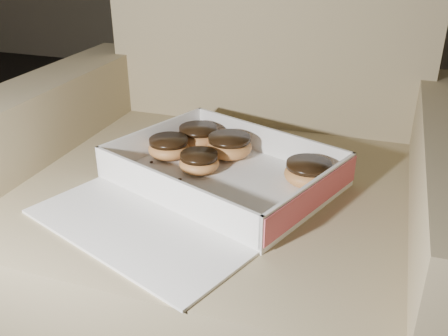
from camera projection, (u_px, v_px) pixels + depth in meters
armchair at (230, 218)px, 1.04m from camera, size 0.91×0.77×0.95m
bakery_box at (211, 184)px, 0.88m from camera, size 0.50×0.54×0.06m
donut_a at (199, 162)px, 0.92m from camera, size 0.07×0.07×0.04m
donut_b at (169, 147)px, 0.98m from camera, size 0.08×0.08×0.04m
donut_c at (229, 146)px, 0.98m from camera, size 0.09×0.09×0.04m
donut_d at (198, 136)px, 1.03m from camera, size 0.08×0.08×0.04m
donut_e at (309, 173)px, 0.88m from camera, size 0.09×0.09×0.04m
crumb_a at (151, 162)px, 0.97m from camera, size 0.01×0.01×0.00m
crumb_b at (179, 200)px, 0.83m from camera, size 0.01×0.01×0.00m
crumb_c at (180, 179)px, 0.90m from camera, size 0.01×0.01×0.00m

